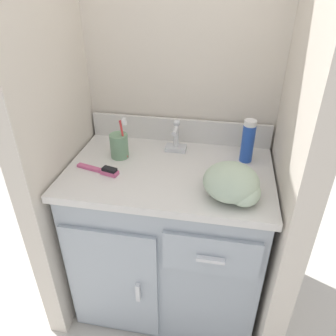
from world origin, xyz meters
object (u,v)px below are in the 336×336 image
object	(u,v)px
toothbrush_cup	(119,145)
hairbrush	(103,170)
shaving_cream_can	(248,141)
hand_towel	(234,184)

from	to	relation	value
toothbrush_cup	hairbrush	distance (m)	0.14
toothbrush_cup	shaving_cream_can	world-z (taller)	toothbrush_cup
toothbrush_cup	hand_towel	size ratio (longest dim) A/B	0.85
shaving_cream_can	toothbrush_cup	bearing A→B (deg)	-172.88
hand_towel	hairbrush	bearing A→B (deg)	172.82
toothbrush_cup	hand_towel	bearing A→B (deg)	-22.68
shaving_cream_can	hand_towel	distance (m)	0.27
hairbrush	hand_towel	size ratio (longest dim) A/B	0.87
hairbrush	hand_towel	distance (m)	0.50
toothbrush_cup	hand_towel	world-z (taller)	toothbrush_cup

